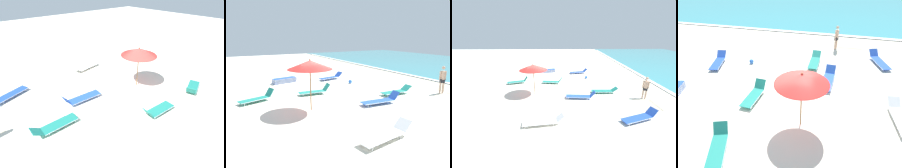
# 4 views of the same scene
# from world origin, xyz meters

# --- Properties ---
(ground_plane) EXTENTS (60.00, 60.00, 0.16)m
(ground_plane) POSITION_xyz_m (0.00, 0.01, -0.08)
(ground_plane) COLOR silver
(beach_umbrella) EXTENTS (2.20, 2.20, 2.59)m
(beach_umbrella) POSITION_xyz_m (0.77, -0.73, 2.30)
(beach_umbrella) COLOR olive
(beach_umbrella) RESTS_ON ground_plane
(lounger_stack) EXTENTS (0.97, 1.99, 0.41)m
(lounger_stack) POSITION_xyz_m (-6.05, -0.23, 0.21)
(lounger_stack) COLOR blue
(lounger_stack) RESTS_ON ground_plane
(sun_lounger_under_umbrella) EXTENTS (0.65, 2.15, 0.50)m
(sun_lounger_under_umbrella) POSITION_xyz_m (0.58, 5.11, 0.21)
(sun_lounger_under_umbrella) COLOR #1E8475
(sun_lounger_under_umbrella) RESTS_ON ground_plane
(sun_lounger_beside_umbrella) EXTENTS (1.19, 2.07, 0.63)m
(sun_lounger_beside_umbrella) POSITION_xyz_m (-2.01, -2.86, 0.22)
(sun_lounger_beside_umbrella) COLOR #1E8475
(sun_lounger_beside_umbrella) RESTS_ON ground_plane
(sun_lounger_near_water_left) EXTENTS (0.77, 2.01, 0.63)m
(sun_lounger_near_water_left) POSITION_xyz_m (-1.89, 0.61, 0.22)
(sun_lounger_near_water_left) COLOR #1E8475
(sun_lounger_near_water_left) RESTS_ON ground_plane
(sun_lounger_near_water_right) EXTENTS (1.02, 2.20, 0.55)m
(sun_lounger_near_water_right) POSITION_xyz_m (-5.54, 3.58, 0.21)
(sun_lounger_near_water_right) COLOR blue
(sun_lounger_near_water_right) RESTS_ON ground_plane
(sun_lounger_mid_beach_solo) EXTENTS (1.33, 2.35, 0.59)m
(sun_lounger_mid_beach_solo) POSITION_xyz_m (4.70, 6.10, 0.21)
(sun_lounger_mid_beach_solo) COLOR blue
(sun_lounger_mid_beach_solo) RESTS_ON ground_plane
(sun_lounger_mid_beach_pair_a) EXTENTS (0.93, 2.38, 0.55)m
(sun_lounger_mid_beach_pair_a) POSITION_xyz_m (5.01, 0.47, 0.21)
(sun_lounger_mid_beach_pair_a) COLOR white
(sun_lounger_mid_beach_pair_a) RESTS_ON ground_plane
(sun_lounger_mid_beach_pair_b) EXTENTS (0.76, 2.27, 0.61)m
(sun_lounger_mid_beach_pair_b) POSITION_xyz_m (1.63, 2.99, 0.22)
(sun_lounger_mid_beach_pair_b) COLOR blue
(sun_lounger_mid_beach_pair_b) RESTS_ON ground_plane
(beachgoer_wading_adult) EXTENTS (0.28, 0.42, 1.76)m
(beachgoer_wading_adult) POSITION_xyz_m (1.77, 7.87, 1.00)
(beachgoer_wading_adult) COLOR tan
(beachgoer_wading_adult) RESTS_ON ground_plane
(beach_ball) EXTENTS (0.29, 0.29, 0.29)m
(beach_ball) POSITION_xyz_m (-3.47, 4.21, 0.14)
(beach_ball) COLOR blue
(beach_ball) RESTS_ON ground_plane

